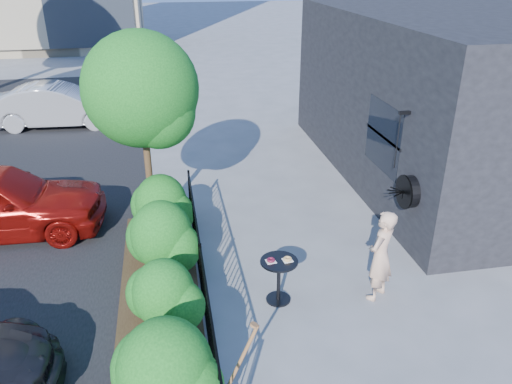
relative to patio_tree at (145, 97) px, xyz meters
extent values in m
plane|color=gray|center=(2.24, -2.76, -2.76)|extent=(120.00, 120.00, 0.00)
cube|color=black|center=(7.74, 1.74, -0.76)|extent=(6.00, 9.00, 4.00)
cube|color=black|center=(4.75, -0.36, -0.96)|extent=(0.04, 1.60, 1.40)
cube|color=black|center=(4.75, -0.36, -0.96)|extent=(0.05, 1.70, 0.06)
cylinder|color=black|center=(4.66, -1.86, -1.51)|extent=(0.18, 0.60, 0.60)
cylinder|color=black|center=(4.56, -1.86, -1.51)|extent=(0.03, 0.64, 0.64)
cube|color=black|center=(4.64, -1.36, -0.16)|extent=(0.25, 0.06, 0.06)
cylinder|color=black|center=(4.56, -1.36, -0.71)|extent=(0.02, 0.02, 1.05)
cylinder|color=black|center=(0.74, -2.76, -2.21)|extent=(0.05, 0.05, 1.10)
cylinder|color=black|center=(0.74, 0.24, -2.21)|extent=(0.05, 0.05, 1.10)
cube|color=black|center=(0.74, -2.76, -1.70)|extent=(0.03, 6.00, 0.03)
cube|color=black|center=(0.74, -2.76, -2.66)|extent=(0.03, 6.00, 0.03)
cylinder|color=black|center=(0.74, -5.06, -2.21)|extent=(0.02, 0.02, 1.04)
cylinder|color=black|center=(0.74, -4.86, -2.21)|extent=(0.02, 0.02, 1.04)
cylinder|color=black|center=(0.74, -4.66, -2.21)|extent=(0.02, 0.02, 1.04)
cylinder|color=black|center=(0.74, -4.46, -2.21)|extent=(0.02, 0.02, 1.04)
cylinder|color=black|center=(0.74, -4.26, -2.21)|extent=(0.02, 0.02, 1.04)
cylinder|color=black|center=(0.74, -4.06, -2.21)|extent=(0.02, 0.02, 1.04)
cylinder|color=black|center=(0.74, -3.86, -2.21)|extent=(0.02, 0.02, 1.04)
cylinder|color=black|center=(0.74, -3.66, -2.21)|extent=(0.02, 0.02, 1.04)
cylinder|color=black|center=(0.74, -3.46, -2.21)|extent=(0.02, 0.02, 1.04)
cylinder|color=black|center=(0.74, -3.26, -2.21)|extent=(0.02, 0.02, 1.04)
cylinder|color=black|center=(0.74, -3.06, -2.21)|extent=(0.02, 0.02, 1.04)
cylinder|color=black|center=(0.74, -2.86, -2.21)|extent=(0.02, 0.02, 1.04)
cylinder|color=black|center=(0.74, -2.66, -2.21)|extent=(0.02, 0.02, 1.04)
cylinder|color=black|center=(0.74, -2.46, -2.21)|extent=(0.02, 0.02, 1.04)
cylinder|color=black|center=(0.74, -2.26, -2.21)|extent=(0.02, 0.02, 1.04)
cylinder|color=black|center=(0.74, -2.06, -2.21)|extent=(0.02, 0.02, 1.04)
cylinder|color=black|center=(0.74, -1.86, -2.21)|extent=(0.02, 0.02, 1.04)
cylinder|color=black|center=(0.74, -1.66, -2.21)|extent=(0.02, 0.02, 1.04)
cylinder|color=black|center=(0.74, -1.46, -2.21)|extent=(0.02, 0.02, 1.04)
cylinder|color=black|center=(0.74, -1.26, -2.21)|extent=(0.02, 0.02, 1.04)
cylinder|color=black|center=(0.74, -1.06, -2.21)|extent=(0.02, 0.02, 1.04)
cylinder|color=black|center=(0.74, -0.86, -2.21)|extent=(0.02, 0.02, 1.04)
cylinder|color=black|center=(0.74, -0.66, -2.21)|extent=(0.02, 0.02, 1.04)
cylinder|color=black|center=(0.74, -0.46, -2.21)|extent=(0.02, 0.02, 1.04)
cylinder|color=black|center=(0.74, -0.26, -2.21)|extent=(0.02, 0.02, 1.04)
cylinder|color=black|center=(0.74, -0.06, -2.21)|extent=(0.02, 0.02, 1.04)
cylinder|color=black|center=(0.74, 0.14, -2.21)|extent=(0.02, 0.02, 1.04)
cube|color=#382616|center=(0.04, -2.76, -2.72)|extent=(1.30, 6.00, 0.08)
ellipsoid|color=#145718|center=(0.14, -4.96, -2.06)|extent=(1.10, 1.10, 1.24)
ellipsoid|color=#145718|center=(0.14, -3.36, -2.06)|extent=(1.10, 1.10, 1.24)
ellipsoid|color=#145718|center=(0.14, -1.86, -2.06)|extent=(1.10, 1.10, 1.24)
ellipsoid|color=#145718|center=(0.14, -0.46, -2.06)|extent=(1.10, 1.10, 1.24)
cylinder|color=#3F2B19|center=(-0.06, 0.04, -1.56)|extent=(0.14, 0.14, 2.40)
sphere|color=#145718|center=(-0.06, 0.04, 0.08)|extent=(2.20, 2.20, 2.20)
sphere|color=#145718|center=(0.24, -0.16, -0.25)|extent=(1.43, 1.43, 1.43)
cylinder|color=black|center=(1.97, -2.96, -2.01)|extent=(0.61, 0.61, 0.03)
cylinder|color=black|center=(1.97, -2.96, -2.39)|extent=(0.06, 0.06, 0.73)
cylinder|color=black|center=(1.97, -2.96, -2.75)|extent=(0.41, 0.41, 0.03)
cube|color=white|center=(1.83, -2.96, -1.99)|extent=(0.17, 0.17, 0.01)
cube|color=white|center=(2.10, -2.97, -1.99)|extent=(0.17, 0.17, 0.01)
torus|color=#470B14|center=(1.83, -2.96, -1.96)|extent=(0.14, 0.14, 0.04)
torus|color=tan|center=(2.10, -2.97, -1.96)|extent=(0.14, 0.14, 0.04)
imported|color=#D9AB8C|center=(3.60, -3.15, -1.97)|extent=(0.69, 0.67, 1.59)
cylinder|color=brown|center=(1.02, -4.98, -2.06)|extent=(0.50, 0.05, 1.12)
cylinder|color=brown|center=(1.20, -4.98, -1.49)|extent=(0.10, 0.10, 0.06)
imported|color=#AEAEB3|center=(-3.12, 7.52, -2.06)|extent=(4.35, 1.75, 1.41)
camera|label=1|loc=(0.39, -9.49, 2.40)|focal=35.00mm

